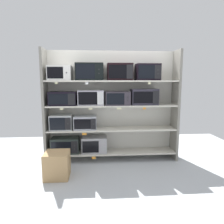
# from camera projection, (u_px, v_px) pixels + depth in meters

# --- Properties ---
(ground) EXTENTS (6.66, 6.00, 0.02)m
(ground) POSITION_uv_depth(u_px,v_px,m) (116.00, 182.00, 3.47)
(ground) COLOR #B2B7BC
(back_panel) EXTENTS (2.86, 0.04, 2.32)m
(back_panel) POSITION_uv_depth(u_px,v_px,m) (111.00, 105.00, 4.51)
(back_panel) COLOR beige
(back_panel) RESTS_ON ground
(upright_left) EXTENTS (0.05, 0.41, 2.32)m
(upright_left) POSITION_uv_depth(u_px,v_px,m) (45.00, 107.00, 4.19)
(upright_left) COLOR gray
(upright_left) RESTS_ON ground
(upright_right) EXTENTS (0.05, 0.41, 2.32)m
(upright_right) POSITION_uv_depth(u_px,v_px,m) (176.00, 106.00, 4.39)
(upright_right) COLOR gray
(upright_right) RESTS_ON ground
(shelf_0) EXTENTS (2.66, 0.41, 0.03)m
(shelf_0) POSITION_uv_depth(u_px,v_px,m) (112.00, 152.00, 4.43)
(shelf_0) COLOR beige
(shelf_0) RESTS_ON ground
(microwave_0) EXTENTS (0.57, 0.35, 0.32)m
(microwave_0) POSITION_uv_depth(u_px,v_px,m) (65.00, 145.00, 4.33)
(microwave_0) COLOR #2A3430
(microwave_0) RESTS_ON shelf_0
(microwave_1) EXTENTS (0.52, 0.37, 0.33)m
(microwave_1) POSITION_uv_depth(u_px,v_px,m) (94.00, 144.00, 4.37)
(microwave_1) COLOR #9F9EA2
(microwave_1) RESTS_ON shelf_0
(price_tag_0) EXTENTS (0.08, 0.00, 0.05)m
(price_tag_0) POSITION_uv_depth(u_px,v_px,m) (94.00, 158.00, 4.20)
(price_tag_0) COLOR orange
(shelf_1) EXTENTS (2.66, 0.41, 0.03)m
(shelf_1) POSITION_uv_depth(u_px,v_px,m) (112.00, 129.00, 4.36)
(shelf_1) COLOR beige
(microwave_2) EXTENTS (0.44, 0.39, 0.30)m
(microwave_2) POSITION_uv_depth(u_px,v_px,m) (62.00, 122.00, 4.25)
(microwave_2) COLOR #B2B7B9
(microwave_2) RESTS_ON shelf_1
(microwave_3) EXTENTS (0.46, 0.36, 0.27)m
(microwave_3) POSITION_uv_depth(u_px,v_px,m) (85.00, 122.00, 4.29)
(microwave_3) COLOR #B0B3BF
(microwave_3) RESTS_ON shelf_1
(price_tag_1) EXTENTS (0.09, 0.00, 0.04)m
(price_tag_1) POSITION_uv_depth(u_px,v_px,m) (84.00, 134.00, 4.11)
(price_tag_1) COLOR orange
(shelf_2) EXTENTS (2.66, 0.41, 0.03)m
(shelf_2) POSITION_uv_depth(u_px,v_px,m) (112.00, 106.00, 4.28)
(shelf_2) COLOR beige
(microwave_4) EXTENTS (0.54, 0.38, 0.28)m
(microwave_4) POSITION_uv_depth(u_px,v_px,m) (63.00, 98.00, 4.19)
(microwave_4) COLOR black
(microwave_4) RESTS_ON shelf_2
(microwave_5) EXTENTS (0.52, 0.37, 0.30)m
(microwave_5) POSITION_uv_depth(u_px,v_px,m) (91.00, 98.00, 4.22)
(microwave_5) COLOR #A29EAC
(microwave_5) RESTS_ON shelf_2
(microwave_6) EXTENTS (0.50, 0.43, 0.28)m
(microwave_6) POSITION_uv_depth(u_px,v_px,m) (117.00, 98.00, 4.27)
(microwave_6) COLOR #332D36
(microwave_6) RESTS_ON shelf_2
(microwave_7) EXTENTS (0.55, 0.37, 0.33)m
(microwave_7) POSITION_uv_depth(u_px,v_px,m) (144.00, 97.00, 4.30)
(microwave_7) COLOR #2C2935
(microwave_7) RESTS_ON shelf_2
(price_tag_2) EXTENTS (0.07, 0.00, 0.03)m
(price_tag_2) POSITION_uv_depth(u_px,v_px,m) (62.00, 109.00, 4.01)
(price_tag_2) COLOR beige
(price_tag_3) EXTENTS (0.07, 0.00, 0.03)m
(price_tag_3) POSITION_uv_depth(u_px,v_px,m) (91.00, 109.00, 4.05)
(price_tag_3) COLOR beige
(price_tag_4) EXTENTS (0.09, 0.00, 0.03)m
(price_tag_4) POSITION_uv_depth(u_px,v_px,m) (119.00, 109.00, 4.09)
(price_tag_4) COLOR beige
(price_tag_5) EXTENTS (0.06, 0.00, 0.04)m
(price_tag_5) POSITION_uv_depth(u_px,v_px,m) (144.00, 108.00, 4.13)
(price_tag_5) COLOR orange
(shelf_3) EXTENTS (2.66, 0.41, 0.03)m
(shelf_3) POSITION_uv_depth(u_px,v_px,m) (112.00, 81.00, 4.21)
(shelf_3) COLOR beige
(microwave_8) EXTENTS (0.46, 0.41, 0.29)m
(microwave_8) POSITION_uv_depth(u_px,v_px,m) (60.00, 73.00, 4.11)
(microwave_8) COLOR silver
(microwave_8) RESTS_ON shelf_3
(microwave_9) EXTENTS (0.55, 0.43, 0.34)m
(microwave_9) POSITION_uv_depth(u_px,v_px,m) (90.00, 72.00, 4.15)
(microwave_9) COLOR black
(microwave_9) RESTS_ON shelf_3
(microwave_10) EXTENTS (0.51, 0.37, 0.34)m
(microwave_10) POSITION_uv_depth(u_px,v_px,m) (120.00, 72.00, 4.19)
(microwave_10) COLOR black
(microwave_10) RESTS_ON shelf_3
(microwave_11) EXTENTS (0.48, 0.35, 0.33)m
(microwave_11) POSITION_uv_depth(u_px,v_px,m) (148.00, 72.00, 4.23)
(microwave_11) COLOR black
(microwave_11) RESTS_ON shelf_3
(price_tag_6) EXTENTS (0.05, 0.00, 0.04)m
(price_tag_6) POSITION_uv_depth(u_px,v_px,m) (56.00, 83.00, 3.93)
(price_tag_6) COLOR beige
(price_tag_7) EXTENTS (0.05, 0.00, 0.04)m
(price_tag_7) POSITION_uv_depth(u_px,v_px,m) (87.00, 83.00, 3.97)
(price_tag_7) COLOR white
(price_tag_8) EXTENTS (0.05, 0.00, 0.04)m
(price_tag_8) POSITION_uv_depth(u_px,v_px,m) (149.00, 83.00, 4.06)
(price_tag_8) COLOR beige
(shipping_carton) EXTENTS (0.42, 0.42, 0.45)m
(shipping_carton) POSITION_uv_depth(u_px,v_px,m) (57.00, 165.00, 3.61)
(shipping_carton) COLOR tan
(shipping_carton) RESTS_ON ground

